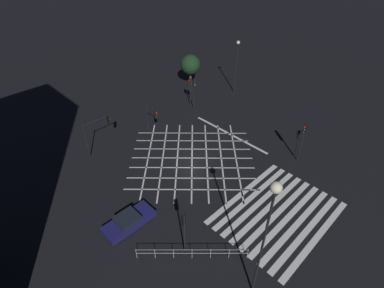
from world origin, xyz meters
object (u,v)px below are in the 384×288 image
traffic_light_se_main (303,136)px  traffic_light_nw_main (99,127)px  traffic_light_ne_main (190,87)px  waiting_car (129,221)px  street_lamp_east (269,216)px  street_tree_near (190,65)px  traffic_light_se_cross (298,138)px  traffic_light_median_north (152,115)px  street_lamp_west (237,57)px  traffic_light_sw_cross (183,227)px  traffic_light_ne_cross (194,88)px

traffic_light_se_main → traffic_light_nw_main: size_ratio=1.11×
traffic_light_ne_main → waiting_car: size_ratio=0.89×
traffic_light_ne_main → street_lamp_east: 26.59m
traffic_light_se_main → street_tree_near: size_ratio=0.92×
traffic_light_se_cross → traffic_light_ne_main: 15.74m
traffic_light_median_north → street_lamp_west: (15.35, 0.30, 2.66)m
traffic_light_nw_main → traffic_light_sw_cross: traffic_light_sw_cross is taller
traffic_light_se_cross → street_lamp_east: size_ratio=0.32×
street_lamp_east → traffic_light_ne_cross: bearing=54.2°
street_lamp_east → street_lamp_west: size_ratio=1.36×
traffic_light_median_north → street_lamp_east: (-7.12, -19.50, 5.16)m
traffic_light_median_north → street_tree_near: (12.12, 6.20, 0.80)m
traffic_light_ne_cross → street_tree_near: 6.96m
street_tree_near → traffic_light_ne_cross: bearing=-130.6°
street_lamp_west → traffic_light_median_north: bearing=-178.9°
traffic_light_se_cross → traffic_light_sw_cross: traffic_light_sw_cross is taller
traffic_light_se_main → traffic_light_sw_cross: bearing=-1.0°
traffic_light_ne_cross → street_tree_near: bearing=139.4°
traffic_light_se_cross → traffic_light_ne_cross: traffic_light_ne_cross is taller
waiting_car → traffic_light_se_main: bearing=-17.1°
traffic_light_se_main → traffic_light_sw_cross: (-16.09, 0.28, -0.01)m
traffic_light_nw_main → street_lamp_west: (21.32, -1.14, 2.22)m
traffic_light_ne_main → street_tree_near: bearing=-135.0°
traffic_light_se_cross → traffic_light_nw_main: 20.71m
traffic_light_se_main → street_lamp_west: bearing=-117.7°
street_lamp_east → traffic_light_ne_main: bearing=55.1°
street_lamp_east → waiting_car: bearing=105.0°
traffic_light_median_north → traffic_light_se_main: bearing=27.8°
traffic_light_se_main → traffic_light_ne_cross: 15.38m
traffic_light_ne_cross → traffic_light_ne_main: 1.06m
traffic_light_se_main → street_lamp_west: street_lamp_west is taller
traffic_light_ne_cross → traffic_light_nw_main: bearing=-92.2°
traffic_light_se_cross → traffic_light_sw_cross: 16.53m
traffic_light_ne_cross → traffic_light_median_north: bearing=-83.1°
traffic_light_median_north → traffic_light_ne_main: 8.07m
traffic_light_se_cross → waiting_car: traffic_light_se_cross is taller
traffic_light_ne_main → street_lamp_west: bearing=167.8°
traffic_light_nw_main → traffic_light_sw_cross: (-2.51, -15.61, 0.16)m
street_lamp_east → street_lamp_west: (22.47, 19.79, -2.51)m
traffic_light_sw_cross → street_lamp_west: street_lamp_west is taller
traffic_light_se_main → traffic_light_ne_main: 16.38m
traffic_light_ne_cross → street_lamp_west: 8.07m
traffic_light_ne_main → street_lamp_west: size_ratio=0.52×
traffic_light_ne_main → street_tree_near: street_tree_near is taller
traffic_light_se_main → street_lamp_east: 16.22m
traffic_light_se_main → street_tree_near: street_tree_near is taller
traffic_light_nw_main → street_tree_near: size_ratio=0.83×
waiting_car → traffic_light_sw_cross: bearing=-74.3°
street_tree_near → traffic_light_sw_cross: bearing=-135.3°
traffic_light_se_cross → traffic_light_se_main: size_ratio=0.73×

